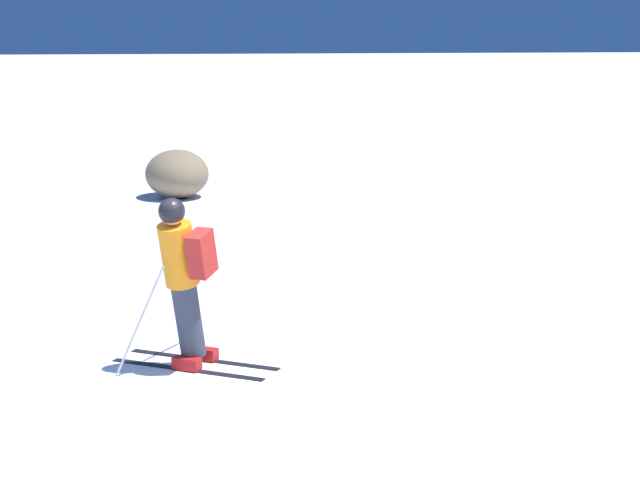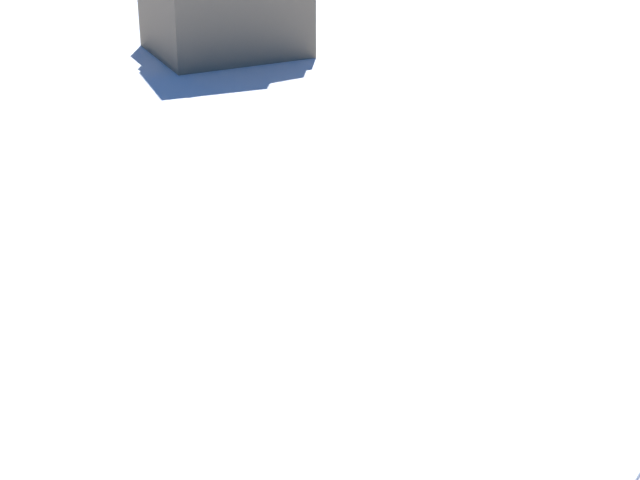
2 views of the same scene
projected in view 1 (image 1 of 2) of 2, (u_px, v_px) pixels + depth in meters
name	position (u px, v px, depth m)	size (l,w,h in m)	color
ground_plane	(202.00, 398.00, 10.01)	(300.00, 300.00, 0.00)	white
skier	(184.00, 274.00, 10.57)	(1.49, 1.69, 1.83)	black
exposed_boulder_0	(177.00, 174.00, 21.90)	(1.52, 1.30, 0.99)	#7A664C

